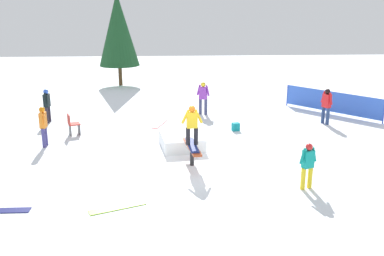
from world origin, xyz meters
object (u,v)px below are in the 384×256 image
object	(u,v)px
main_rider_on_rail	(192,126)
rail_feature	(192,149)
bystander_purple	(203,96)
folding_chair	(73,125)
bystander_teal	(308,164)
loose_snowboard_lime	(118,207)
backpack_on_snow	(236,127)
bystander_red	(326,104)
loose_snowboard_navy	(5,211)
bystander_black	(47,104)
pine_tree_near	(118,29)
loose_snowboard_coral	(160,124)
bystander_orange	(43,124)

from	to	relation	value
main_rider_on_rail	rail_feature	bearing A→B (deg)	0.00
bystander_purple	folding_chair	xyz separation A→B (m)	(3.05, -5.56, -0.47)
rail_feature	bystander_teal	xyz separation A→B (m)	(2.03, 3.22, 0.20)
rail_feature	main_rider_on_rail	distance (m)	0.78
loose_snowboard_lime	backpack_on_snow	xyz separation A→B (m)	(-6.84, 4.20, 0.16)
bystander_red	loose_snowboard_navy	bearing A→B (deg)	-79.57
bystander_teal	bystander_red	bearing A→B (deg)	44.50
rail_feature	loose_snowboard_navy	size ratio (longest dim) A/B	1.43
main_rider_on_rail	bystander_black	size ratio (longest dim) A/B	1.03
main_rider_on_rail	bystander_purple	bearing A→B (deg)	167.28
bystander_purple	bystander_teal	xyz separation A→B (m)	(8.72, 2.32, -0.11)
pine_tree_near	loose_snowboard_coral	bearing A→B (deg)	15.93
bystander_purple	pine_tree_near	distance (m)	9.57
rail_feature	main_rider_on_rail	bearing A→B (deg)	0.00
loose_snowboard_lime	bystander_black	bearing A→B (deg)	92.81
loose_snowboard_lime	folding_chair	size ratio (longest dim) A/B	1.71
backpack_on_snow	pine_tree_near	size ratio (longest dim) A/B	0.06
folding_chair	pine_tree_near	world-z (taller)	pine_tree_near
bystander_red	pine_tree_near	bearing A→B (deg)	-158.21
loose_snowboard_coral	bystander_teal	bearing A→B (deg)	50.41
bystander_teal	bystander_black	bearing A→B (deg)	119.20
main_rider_on_rail	folding_chair	xyz separation A→B (m)	(-3.64, -4.66, -0.94)
bystander_red	folding_chair	size ratio (longest dim) A/B	1.80
bystander_teal	loose_snowboard_navy	world-z (taller)	bystander_teal
bystander_black	loose_snowboard_lime	size ratio (longest dim) A/B	1.01
loose_snowboard_coral	folding_chair	world-z (taller)	folding_chair
bystander_red	loose_snowboard_coral	distance (m)	7.43
bystander_orange	loose_snowboard_navy	distance (m)	5.33
folding_chair	bystander_red	bearing A→B (deg)	-107.27
backpack_on_snow	bystander_red	bearing A→B (deg)	-2.22
bystander_black	pine_tree_near	bearing A→B (deg)	169.94
bystander_orange	loose_snowboard_coral	distance (m)	5.15
rail_feature	bystander_purple	xyz separation A→B (m)	(-6.68, 0.90, 0.31)
bystander_teal	main_rider_on_rail	bearing A→B (deg)	126.06
backpack_on_snow	pine_tree_near	world-z (taller)	pine_tree_near
main_rider_on_rail	loose_snowboard_coral	bearing A→B (deg)	-171.98
loose_snowboard_coral	bystander_orange	bearing A→B (deg)	-38.25
main_rider_on_rail	loose_snowboard_lime	size ratio (longest dim) A/B	1.05
loose_snowboard_lime	folding_chair	bearing A→B (deg)	88.48
bystander_purple	bystander_red	xyz separation A→B (m)	(1.97, 5.31, 0.00)
bystander_red	loose_snowboard_lime	bearing A→B (deg)	-71.28
bystander_orange	bystander_purple	xyz separation A→B (m)	(-4.43, 6.32, 0.03)
loose_snowboard_lime	bystander_purple	bearing A→B (deg)	50.15
main_rider_on_rail	bystander_red	xyz separation A→B (m)	(-4.72, 6.20, -0.46)
bystander_teal	folding_chair	world-z (taller)	bystander_teal
bystander_black	bystander_purple	bearing A→B (deg)	102.95
bystander_red	bystander_teal	bearing A→B (deg)	-47.82
backpack_on_snow	loose_snowboard_lime	bearing A→B (deg)	-135.34
main_rider_on_rail	bystander_teal	size ratio (longest dim) A/B	1.14
folding_chair	loose_snowboard_lime	bearing A→B (deg)	177.95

